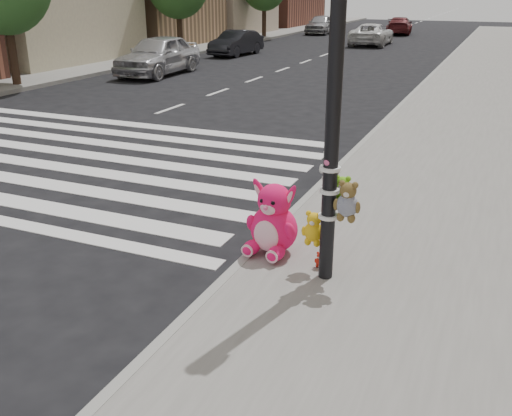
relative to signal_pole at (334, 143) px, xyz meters
The scene contains 12 objects.
ground 3.62m from the signal_pole, 145.24° to the right, with size 120.00×120.00×0.00m, color black.
sidewalk_far 24.35m from the signal_pole, 131.55° to the left, with size 6.00×80.00×0.14m, color slate.
curb_edge 8.42m from the signal_pole, 97.43° to the left, with size 0.12×80.00×0.15m, color gray.
crosswalk 8.06m from the signal_pole, 154.58° to the left, with size 11.00×6.00×0.01m, color silver, non-canonical shape.
signal_pole is the anchor object (origin of this frame).
pink_bunny 1.49m from the signal_pole, 156.64° to the left, with size 0.67×0.74×0.94m.
red_teddy 1.49m from the signal_pole, 130.43° to the left, with size 0.13×0.09×0.20m, color red, non-canonical shape.
car_silver_far 17.75m from the signal_pole, 128.67° to the left, with size 1.80×4.48×1.53m, color silver.
car_dark_far 24.07m from the signal_pole, 117.76° to the left, with size 1.29×3.70×1.22m, color black.
car_white_near 29.96m from the signal_pole, 101.79° to the left, with size 2.06×4.48×1.24m, color silver.
car_maroon_near 38.88m from the signal_pole, 99.06° to the left, with size 1.71×4.19×1.22m, color #57181C.
car_silver_deep 38.18m from the signal_pole, 107.50° to the left, with size 1.62×4.03×1.37m, color #A4A5A9.
Camera 1 is at (4.19, -3.88, 3.26)m, focal length 40.00 mm.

